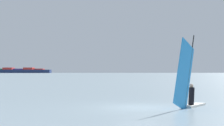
% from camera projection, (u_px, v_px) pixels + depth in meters
% --- Properties ---
extents(ground_plane, '(4000.00, 4000.00, 0.00)m').
position_uv_depth(ground_plane, '(139.00, 108.00, 18.22)').
color(ground_plane, gray).
extents(windsurfer, '(3.13, 3.02, 4.39)m').
position_uv_depth(windsurfer, '(188.00, 87.00, 18.30)').
color(windsurfer, white).
rests_on(windsurfer, ground_plane).
extents(cargo_ship, '(201.86, 62.99, 32.05)m').
position_uv_depth(cargo_ship, '(8.00, 70.00, 784.16)').
color(cargo_ship, navy).
rests_on(cargo_ship, ground_plane).
extents(distant_headland, '(1382.47, 534.71, 50.49)m').
position_uv_depth(distant_headland, '(124.00, 67.00, 1539.08)').
color(distant_headland, '#60665B').
rests_on(distant_headland, ground_plane).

